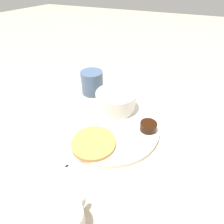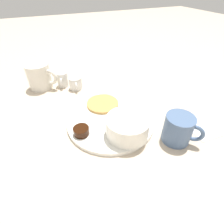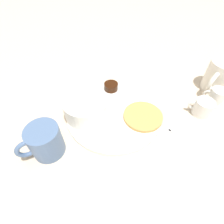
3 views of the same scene
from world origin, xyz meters
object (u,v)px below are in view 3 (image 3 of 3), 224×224
object	(u,v)px
coffee_mug	(45,141)
creamer_pitcher_near	(203,107)
second_mug	(220,76)
bowl	(86,107)
creamer_pitcher_far	(216,97)
plate	(114,114)
fork	(167,134)

from	to	relation	value
coffee_mug	creamer_pitcher_near	size ratio (longest dim) A/B	1.28
creamer_pitcher_near	second_mug	size ratio (longest dim) A/B	0.65
bowl	second_mug	distance (m)	0.44
creamer_pitcher_far	second_mug	bearing A→B (deg)	75.39
bowl	second_mug	world-z (taller)	second_mug
creamer_pitcher_near	plate	bearing A→B (deg)	-169.33
bowl	creamer_pitcher_far	bearing A→B (deg)	16.54
coffee_mug	second_mug	world-z (taller)	second_mug
plate	creamer_pitcher_far	xyz separation A→B (m)	(0.30, 0.09, 0.02)
plate	creamer_pitcher_far	distance (m)	0.31
coffee_mug	plate	bearing A→B (deg)	45.00
bowl	fork	bearing A→B (deg)	-6.63
plate	bowl	xyz separation A→B (m)	(-0.08, -0.02, 0.04)
creamer_pitcher_far	fork	bearing A→B (deg)	-136.66
plate	coffee_mug	distance (m)	0.21
creamer_pitcher_near	fork	bearing A→B (deg)	-137.48
creamer_pitcher_near	creamer_pitcher_far	world-z (taller)	creamer_pitcher_far
bowl	fork	size ratio (longest dim) A/B	1.06
coffee_mug	fork	bearing A→B (deg)	18.30
plate	second_mug	size ratio (longest dim) A/B	2.42
plate	creamer_pitcher_near	xyz separation A→B (m)	(0.25, 0.05, 0.02)
bowl	creamer_pitcher_far	xyz separation A→B (m)	(0.37, 0.11, -0.01)
creamer_pitcher_far	bowl	bearing A→B (deg)	-163.46
creamer_pitcher_near	second_mug	world-z (taller)	second_mug
creamer_pitcher_near	creamer_pitcher_far	size ratio (longest dim) A/B	1.13
coffee_mug	second_mug	xyz separation A→B (m)	(0.46, 0.32, 0.01)
bowl	coffee_mug	xyz separation A→B (m)	(-0.07, -0.12, -0.00)
bowl	creamer_pitcher_near	xyz separation A→B (m)	(0.33, 0.07, -0.02)
bowl	coffee_mug	distance (m)	0.14
creamer_pitcher_far	second_mug	distance (m)	0.09
coffee_mug	creamer_pitcher_far	bearing A→B (deg)	28.09
bowl	second_mug	bearing A→B (deg)	26.20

